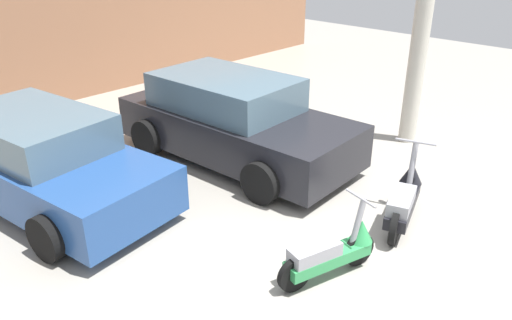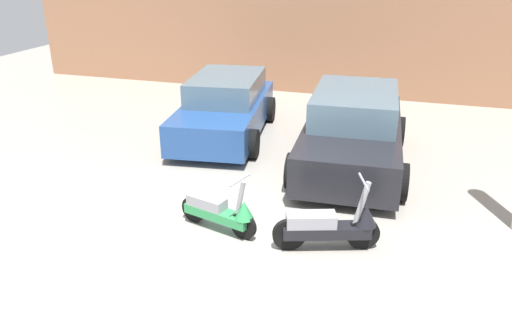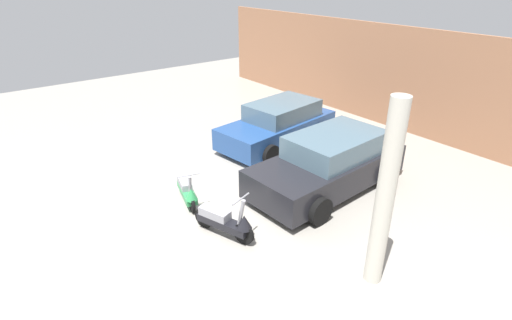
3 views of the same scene
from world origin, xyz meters
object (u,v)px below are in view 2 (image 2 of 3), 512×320
scooter_front_right (331,225)px  car_rear_left (225,108)px  scooter_front_left (221,211)px  car_rear_center (353,131)px

scooter_front_right → car_rear_left: car_rear_left is taller
scooter_front_left → scooter_front_right: (1.69, -0.01, 0.04)m
car_rear_center → scooter_front_right: bearing=-1.0°
car_rear_left → car_rear_center: size_ratio=0.95×
scooter_front_right → car_rear_center: bearing=73.6°
scooter_front_right → car_rear_left: bearing=108.5°
scooter_front_right → car_rear_center: size_ratio=0.34×
scooter_front_left → car_rear_center: car_rear_center is taller
car_rear_left → car_rear_center: 3.16m
scooter_front_left → scooter_front_right: size_ratio=0.90×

